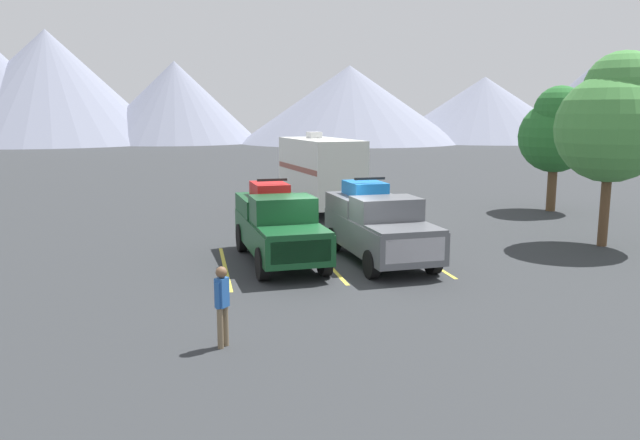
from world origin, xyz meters
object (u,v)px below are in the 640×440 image
at_px(person_a, 222,301).
at_px(pickup_truck_b, 378,224).
at_px(camper_trailer_a, 320,171).
at_px(pickup_truck_a, 278,224).

bearing_deg(person_a, pickup_truck_b, 51.17).
relative_size(camper_trailer_a, person_a, 4.35).
bearing_deg(camper_trailer_a, person_a, -108.51).
bearing_deg(camper_trailer_a, pickup_truck_b, -91.06).
relative_size(pickup_truck_a, camper_trailer_a, 0.79).
bearing_deg(pickup_truck_b, camper_trailer_a, 88.94).
relative_size(pickup_truck_b, person_a, 3.28).
bearing_deg(pickup_truck_a, camper_trailer_a, 70.11).
xyz_separation_m(pickup_truck_a, pickup_truck_b, (3.15, -0.55, -0.02)).
height_order(pickup_truck_a, person_a, pickup_truck_a).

